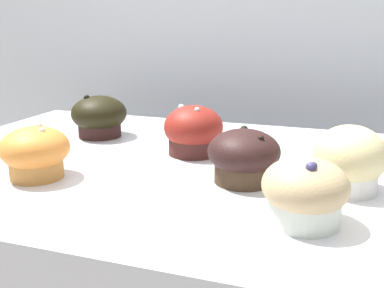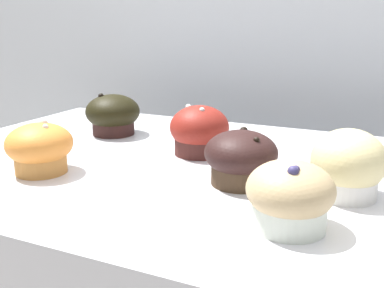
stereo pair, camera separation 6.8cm
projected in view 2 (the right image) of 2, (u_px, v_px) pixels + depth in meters
wall_back at (286, 125)px, 1.27m from camera, size 3.20×0.10×1.80m
muffin_front_center at (348, 166)px, 0.58m from camera, size 0.10×0.10×0.09m
muffin_back_left at (290, 196)px, 0.49m from camera, size 0.10×0.10×0.08m
muffin_back_right at (199, 131)px, 0.78m from camera, size 0.10×0.10×0.09m
muffin_front_left at (40, 148)px, 0.68m from camera, size 0.10×0.10×0.08m
muffin_front_right at (241, 158)px, 0.63m from camera, size 0.10×0.10×0.08m
muffin_back_center at (113, 115)px, 0.92m from camera, size 0.11×0.11×0.09m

